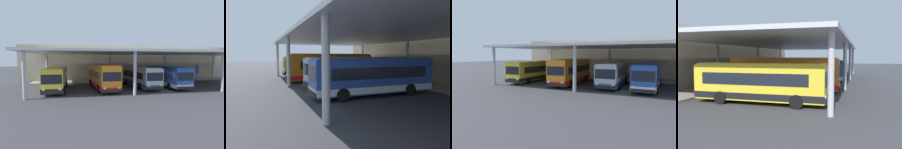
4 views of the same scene
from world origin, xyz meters
TOP-DOWN VIEW (x-y plane):
  - ground_plane at (0.00, 0.00)m, footprint 200.00×200.00m
  - platform_kerb at (0.00, 11.75)m, footprint 42.00×4.50m
  - canopy_shelter at (0.00, 5.50)m, footprint 40.00×17.00m
  - bus_nearest_bay at (-15.81, 3.30)m, footprint 2.74×10.53m
  - bus_second_bay at (-9.24, 3.43)m, footprint 3.26×11.47m
  - bus_middle_bay at (-3.18, 3.89)m, footprint 3.00×10.62m
  - bus_far_bay at (1.16, 3.35)m, footprint 2.85×10.57m
  - bench_waiting at (-5.75, 11.82)m, footprint 1.80×0.45m
  - trash_bin at (-2.73, 12.11)m, footprint 0.52×0.52m

SIDE VIEW (x-z plane):
  - ground_plane at x=0.00m, z-range 0.00..0.00m
  - platform_kerb at x=0.00m, z-range 0.00..0.18m
  - bench_waiting at x=-5.75m, z-range 0.20..1.12m
  - trash_bin at x=-2.73m, z-range 0.19..1.17m
  - bus_nearest_bay at x=-15.81m, z-range 0.07..3.24m
  - bus_middle_bay at x=-3.18m, z-range 0.07..3.24m
  - bus_far_bay at x=1.16m, z-range 0.07..3.24m
  - bus_second_bay at x=-9.24m, z-range 0.06..3.63m
  - canopy_shelter at x=0.00m, z-range 2.54..8.09m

